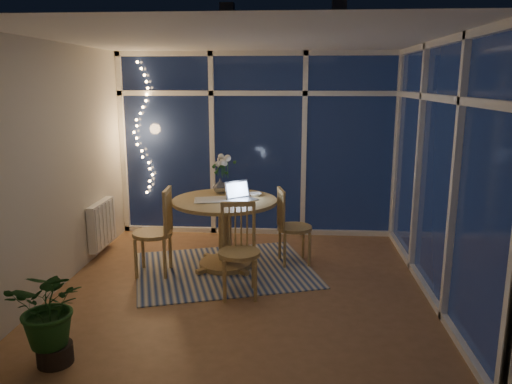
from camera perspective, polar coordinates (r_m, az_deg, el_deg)
floor at (r=5.57m, az=-1.22°, el=-10.62°), size 4.00×4.00×0.00m
ceiling at (r=5.14m, az=-1.36°, el=17.11°), size 4.00×4.00×0.00m
wall_back at (r=7.17m, az=0.25°, el=5.41°), size 4.00×0.04×2.60m
wall_front at (r=3.26m, az=-4.65°, el=-3.36°), size 4.00×0.04×2.60m
wall_left at (r=5.74m, az=-21.58°, el=2.74°), size 0.04×4.00×2.60m
wall_right at (r=5.39m, az=20.41°, el=2.24°), size 0.04×4.00×2.60m
window_wall_back at (r=7.13m, az=0.23°, el=5.37°), size 4.00×0.10×2.60m
window_wall_right at (r=5.38m, az=20.00°, el=2.25°), size 0.10×4.00×2.60m
radiator at (r=6.72m, az=-17.22°, el=-3.50°), size 0.10×0.70×0.58m
fairy_lights at (r=7.33m, az=-12.89°, el=7.02°), size 0.24×0.10×1.85m
garden_patio at (r=10.35m, az=4.16°, el=-0.05°), size 12.00×6.00×0.10m
garden_fence at (r=10.69m, az=1.56°, el=5.61°), size 11.00×0.08×1.80m
neighbour_roof at (r=13.60m, az=3.50°, el=12.57°), size 7.00×3.00×2.20m
garden_shrubs at (r=8.77m, az=-4.34°, el=1.06°), size 0.90×0.90×0.90m
rug at (r=6.00m, az=-3.63°, el=-8.82°), size 2.43×2.16×0.01m
dining_table at (r=5.96m, az=-3.56°, el=-4.77°), size 1.54×1.54×0.84m
chair_left at (r=5.83m, az=-11.76°, el=-4.43°), size 0.50×0.50×1.03m
chair_right at (r=6.07m, az=4.44°, el=-3.88°), size 0.53×0.53×0.95m
chair_front at (r=5.15m, az=-1.94°, el=-6.73°), size 0.52×0.52×0.98m
laptop at (r=5.76m, az=-1.55°, el=0.15°), size 0.42×0.42×0.23m
flower_vase at (r=6.16m, az=-4.10°, el=0.83°), size 0.25×0.25×0.21m
bowl at (r=6.01m, az=-0.10°, el=-0.27°), size 0.19×0.19×0.04m
newspapers at (r=5.80m, az=-5.12°, el=-0.93°), size 0.48×0.43×0.01m
phone at (r=5.75m, az=-3.01°, el=-1.03°), size 0.10×0.05×0.01m
potted_plant at (r=4.31m, az=-22.31°, el=-13.29°), size 0.56×0.49×0.76m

